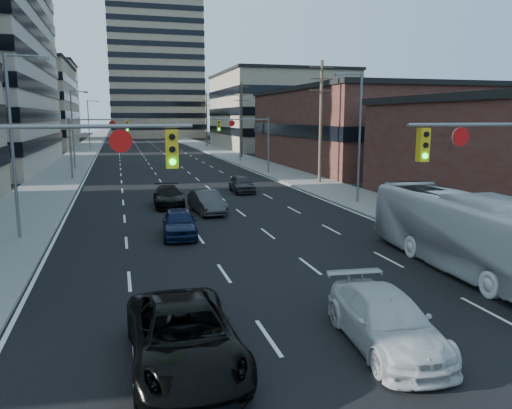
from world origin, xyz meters
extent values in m
cube|color=black|center=(0.00, 130.00, 0.01)|extent=(18.00, 300.00, 0.02)
cube|color=slate|center=(-11.50, 130.00, 0.07)|extent=(5.00, 300.00, 0.15)
cube|color=slate|center=(11.50, 130.00, 0.07)|extent=(5.00, 300.00, 0.15)
cube|color=gray|center=(-24.00, 100.00, 8.00)|extent=(20.00, 30.00, 16.00)
cube|color=#472119|center=(24.00, 50.00, 4.50)|extent=(20.00, 30.00, 9.00)
cube|color=gray|center=(25.00, 88.00, 7.00)|extent=(22.00, 28.00, 14.00)
cube|color=gray|center=(6.00, 150.00, 29.00)|extent=(26.00, 26.00, 58.00)
cube|color=#ADA089|center=(-28.00, 140.00, 10.00)|extent=(24.00, 24.00, 20.00)
cube|color=gray|center=(32.00, 130.00, 6.00)|extent=(22.00, 22.00, 12.00)
cylinder|color=slate|center=(-6.75, 8.00, 5.80)|extent=(6.50, 0.12, 0.12)
cube|color=gold|center=(-4.10, 8.00, 5.15)|extent=(0.35, 0.28, 1.10)
cylinder|color=black|center=(-4.10, 7.84, 5.50)|extent=(0.18, 0.06, 0.18)
cylinder|color=black|center=(-4.10, 7.84, 5.15)|extent=(0.18, 0.06, 0.18)
cylinder|color=#0CE526|center=(-4.10, 7.84, 4.80)|extent=(0.18, 0.06, 0.18)
cylinder|color=white|center=(-5.50, 7.97, 5.40)|extent=(0.64, 0.06, 0.64)
cylinder|color=slate|center=(6.75, 8.00, 5.80)|extent=(6.50, 0.12, 0.12)
cube|color=gold|center=(4.10, 8.00, 5.15)|extent=(0.35, 0.28, 1.10)
cylinder|color=black|center=(4.10, 7.84, 5.50)|extent=(0.18, 0.06, 0.18)
cylinder|color=black|center=(4.10, 7.84, 5.15)|extent=(0.18, 0.06, 0.18)
cylinder|color=#0CE526|center=(4.10, 7.84, 4.80)|extent=(0.18, 0.06, 0.18)
cylinder|color=white|center=(5.50, 7.97, 5.40)|extent=(0.64, 0.06, 0.64)
cylinder|color=slate|center=(-10.00, 45.00, 3.00)|extent=(0.18, 0.18, 6.00)
cylinder|color=slate|center=(-7.00, 45.00, 5.80)|extent=(6.00, 0.12, 0.12)
cube|color=gold|center=(-4.60, 45.00, 5.15)|extent=(0.35, 0.28, 1.10)
cylinder|color=black|center=(-4.60, 44.84, 5.50)|extent=(0.18, 0.06, 0.18)
cylinder|color=black|center=(-4.60, 44.84, 5.15)|extent=(0.18, 0.06, 0.18)
cylinder|color=#0CE526|center=(-4.60, 44.84, 4.80)|extent=(0.18, 0.06, 0.18)
cylinder|color=white|center=(-6.00, 44.97, 5.40)|extent=(0.64, 0.06, 0.64)
cylinder|color=slate|center=(10.00, 45.00, 3.00)|extent=(0.18, 0.18, 6.00)
cylinder|color=slate|center=(7.00, 45.00, 5.80)|extent=(6.00, 0.12, 0.12)
cube|color=gold|center=(4.60, 45.00, 5.15)|extent=(0.35, 0.28, 1.10)
cylinder|color=black|center=(4.60, 44.84, 5.50)|extent=(0.18, 0.06, 0.18)
cylinder|color=black|center=(4.60, 44.84, 5.15)|extent=(0.18, 0.06, 0.18)
cylinder|color=#0CE526|center=(4.60, 44.84, 4.80)|extent=(0.18, 0.06, 0.18)
cylinder|color=white|center=(6.00, 44.97, 5.40)|extent=(0.64, 0.06, 0.64)
cylinder|color=#4C3D2D|center=(12.20, 36.00, 5.50)|extent=(0.28, 0.28, 11.00)
cube|color=#4C3D2D|center=(12.20, 36.00, 10.40)|extent=(2.20, 0.10, 0.10)
cube|color=#4C3D2D|center=(12.20, 36.00, 9.40)|extent=(2.20, 0.10, 0.10)
cube|color=#4C3D2D|center=(12.20, 36.00, 8.40)|extent=(2.20, 0.10, 0.10)
cylinder|color=#4C3D2D|center=(12.20, 66.00, 5.50)|extent=(0.28, 0.28, 11.00)
cube|color=#4C3D2D|center=(12.20, 66.00, 10.40)|extent=(2.20, 0.10, 0.10)
cube|color=#4C3D2D|center=(12.20, 66.00, 9.40)|extent=(2.20, 0.10, 0.10)
cube|color=#4C3D2D|center=(12.20, 66.00, 8.40)|extent=(2.20, 0.10, 0.10)
cylinder|color=#4C3D2D|center=(12.20, 96.00, 5.50)|extent=(0.28, 0.28, 11.00)
cube|color=#4C3D2D|center=(12.20, 96.00, 10.40)|extent=(2.20, 0.10, 0.10)
cube|color=#4C3D2D|center=(12.20, 96.00, 9.40)|extent=(2.20, 0.10, 0.10)
cube|color=#4C3D2D|center=(12.20, 96.00, 8.40)|extent=(2.20, 0.10, 0.10)
cylinder|color=slate|center=(-10.50, 20.00, 4.50)|extent=(0.16, 0.16, 9.00)
cylinder|color=slate|center=(-9.60, 20.00, 8.90)|extent=(1.80, 0.10, 0.10)
cube|color=slate|center=(-8.80, 20.00, 8.82)|extent=(0.50, 0.22, 0.14)
cylinder|color=slate|center=(-10.50, 55.00, 4.50)|extent=(0.16, 0.16, 9.00)
cylinder|color=slate|center=(-9.60, 55.00, 8.90)|extent=(1.80, 0.10, 0.10)
cube|color=slate|center=(-8.80, 55.00, 8.82)|extent=(0.50, 0.22, 0.14)
cylinder|color=slate|center=(-10.50, 90.00, 4.50)|extent=(0.16, 0.16, 9.00)
cylinder|color=slate|center=(-9.60, 90.00, 8.90)|extent=(1.80, 0.10, 0.10)
cube|color=slate|center=(-8.80, 90.00, 8.82)|extent=(0.50, 0.22, 0.14)
cylinder|color=slate|center=(10.50, 25.00, 4.50)|extent=(0.16, 0.16, 9.00)
cylinder|color=slate|center=(9.60, 25.00, 8.90)|extent=(1.80, 0.10, 0.10)
cube|color=slate|center=(8.80, 25.00, 8.82)|extent=(0.50, 0.22, 0.14)
cylinder|color=slate|center=(10.50, 60.00, 4.50)|extent=(0.16, 0.16, 9.00)
cylinder|color=slate|center=(9.60, 60.00, 8.90)|extent=(1.80, 0.10, 0.10)
cube|color=slate|center=(8.80, 60.00, 8.82)|extent=(0.50, 0.22, 0.14)
imported|color=black|center=(-4.24, 5.04, 0.78)|extent=(2.63, 5.61, 1.55)
imported|color=silver|center=(1.08, 4.72, 0.72)|extent=(2.46, 5.13, 1.44)
imported|color=silver|center=(7.62, 9.84, 1.55)|extent=(3.14, 11.24, 3.10)
imported|color=#0C1633|center=(-2.72, 18.67, 0.72)|extent=(2.02, 4.33, 1.43)
imported|color=#333235|center=(-0.28, 24.50, 0.71)|extent=(1.98, 4.45, 1.42)
imported|color=black|center=(-2.40, 27.61, 0.69)|extent=(2.09, 4.83, 1.38)
imported|color=#2E2E30|center=(3.99, 32.59, 0.70)|extent=(1.77, 4.17, 1.41)
camera|label=1|loc=(-5.58, -6.42, 6.06)|focal=35.00mm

